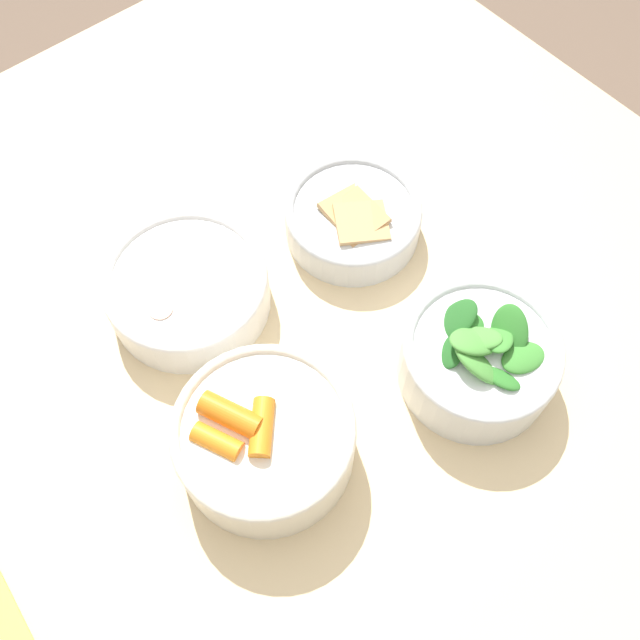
# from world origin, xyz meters

# --- Properties ---
(ground_plane) EXTENTS (10.00, 10.00, 0.00)m
(ground_plane) POSITION_xyz_m (0.00, 0.00, 0.00)
(ground_plane) COLOR brown
(dining_table) EXTENTS (1.23, 0.94, 0.73)m
(dining_table) POSITION_xyz_m (0.00, 0.00, 0.63)
(dining_table) COLOR beige
(dining_table) RESTS_ON ground_plane
(bowl_carrots) EXTENTS (0.16, 0.16, 0.08)m
(bowl_carrots) POSITION_xyz_m (0.00, 0.15, 0.77)
(bowl_carrots) COLOR silver
(bowl_carrots) RESTS_ON dining_table
(bowl_greens) EXTENTS (0.15, 0.15, 0.09)m
(bowl_greens) POSITION_xyz_m (-0.07, -0.06, 0.77)
(bowl_greens) COLOR silver
(bowl_greens) RESTS_ON dining_table
(bowl_beans_hotdog) EXTENTS (0.17, 0.17, 0.05)m
(bowl_beans_hotdog) POSITION_xyz_m (0.18, 0.11, 0.75)
(bowl_beans_hotdog) COLOR white
(bowl_beans_hotdog) RESTS_ON dining_table
(bowl_cookies) EXTENTS (0.15, 0.15, 0.05)m
(bowl_cookies) POSITION_xyz_m (0.14, -0.08, 0.75)
(bowl_cookies) COLOR silver
(bowl_cookies) RESTS_ON dining_table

